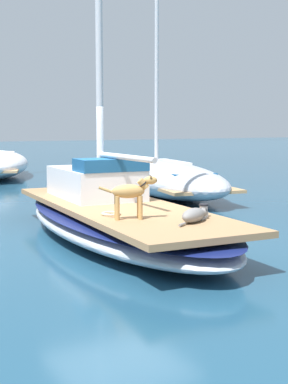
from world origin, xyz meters
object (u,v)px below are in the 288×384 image
at_px(dog_grey, 195,215).
at_px(dog_tan, 131,193).
at_px(deck_winch, 204,211).
at_px(sailboat_main, 119,222).
at_px(moored_boat_starboard_side, 165,177).
at_px(coiled_rope, 111,214).

bearing_deg(dog_grey, dog_tan, 137.01).
distance_m(dog_grey, deck_winch, 0.51).
bearing_deg(dog_grey, sailboat_main, 96.38).
bearing_deg(dog_tan, sailboat_main, 71.60).
bearing_deg(sailboat_main, moored_boat_starboard_side, 51.72).
bearing_deg(sailboat_main, deck_winch, -70.94).
bearing_deg(deck_winch, moored_boat_starboard_side, 63.93).
relative_size(dog_tan, coiled_rope, 2.81).
relative_size(dog_grey, dog_tan, 0.94).
height_order(coiled_rope, moored_boat_starboard_side, moored_boat_starboard_side).
bearing_deg(deck_winch, coiled_rope, 144.69).
relative_size(deck_winch, coiled_rope, 0.65).
distance_m(dog_grey, moored_boat_starboard_side, 8.26).
height_order(sailboat_main, dog_grey, dog_grey).
bearing_deg(coiled_rope, deck_winch, -35.31).
bearing_deg(sailboat_main, dog_grey, -83.62).
bearing_deg(moored_boat_starboard_side, dog_tan, -124.48).
bearing_deg(dog_tan, dog_grey, -42.99).
bearing_deg(sailboat_main, dog_tan, -108.40).
bearing_deg(moored_boat_starboard_side, coiled_rope, -127.35).
xyz_separation_m(coiled_rope, moored_boat_starboard_side, (4.67, 6.12, -0.13)).
xyz_separation_m(deck_winch, coiled_rope, (-1.24, 0.88, -0.08)).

